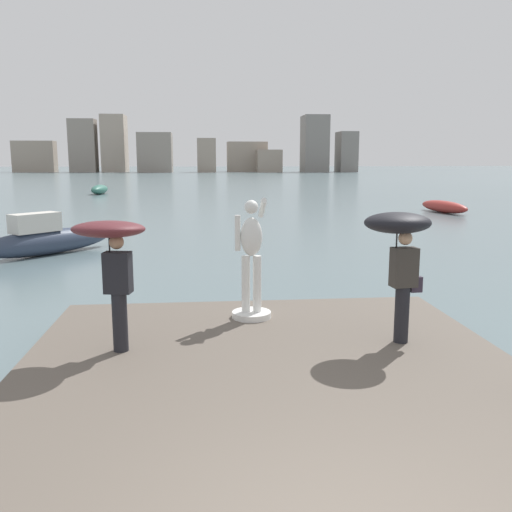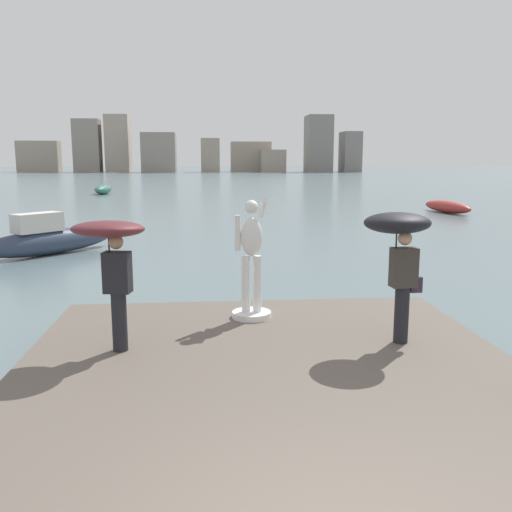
{
  "view_description": "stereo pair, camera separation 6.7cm",
  "coord_description": "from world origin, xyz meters",
  "views": [
    {
      "loc": [
        -0.88,
        -3.28,
        3.2
      ],
      "look_at": [
        0.0,
        5.95,
        1.55
      ],
      "focal_mm": 38.49,
      "sensor_mm": 36.0,
      "label": 1
    },
    {
      "loc": [
        -0.82,
        -3.29,
        3.2
      ],
      "look_at": [
        0.0,
        5.95,
        1.55
      ],
      "focal_mm": 38.49,
      "sensor_mm": 36.0,
      "label": 2
    }
  ],
  "objects": [
    {
      "name": "ground_plane",
      "position": [
        0.0,
        40.0,
        0.0
      ],
      "size": [
        400.0,
        400.0,
        0.0
      ],
      "primitive_type": "plane",
      "color": "slate"
    },
    {
      "name": "pier",
      "position": [
        0.0,
        2.16,
        0.2
      ],
      "size": [
        6.99,
        10.32,
        0.4
      ],
      "primitive_type": "cube",
      "color": "#60564C",
      "rests_on": "ground"
    },
    {
      "name": "statue_white_figure",
      "position": [
        -0.06,
        6.16,
        1.33
      ],
      "size": [
        0.7,
        0.91,
        2.13
      ],
      "color": "white",
      "rests_on": "pier"
    },
    {
      "name": "onlooker_left",
      "position": [
        -2.21,
        4.65,
        1.95
      ],
      "size": [
        1.21,
        1.22,
        1.96
      ],
      "color": "black",
      "rests_on": "pier"
    },
    {
      "name": "onlooker_right",
      "position": [
        2.03,
        4.62,
        2.01
      ],
      "size": [
        1.08,
        1.09,
        2.03
      ],
      "color": "black",
      "rests_on": "pier"
    },
    {
      "name": "boat_mid",
      "position": [
        13.57,
        28.58,
        0.36
      ],
      "size": [
        1.69,
        4.57,
        0.71
      ],
      "color": "#9E2D28",
      "rests_on": "ground"
    },
    {
      "name": "boat_far",
      "position": [
        -10.4,
        48.59,
        0.43
      ],
      "size": [
        1.52,
        3.68,
        0.85
      ],
      "color": "#336B5B",
      "rests_on": "ground"
    },
    {
      "name": "boat_leftward",
      "position": [
        -6.22,
        15.57,
        0.53
      ],
      "size": [
        4.08,
        4.33,
        1.44
      ],
      "color": "#2D384C",
      "rests_on": "ground"
    },
    {
      "name": "distant_skyline",
      "position": [
        -2.49,
        135.03,
        5.27
      ],
      "size": [
        83.59,
        13.38,
        13.86
      ],
      "color": "gray",
      "rests_on": "ground"
    }
  ]
}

